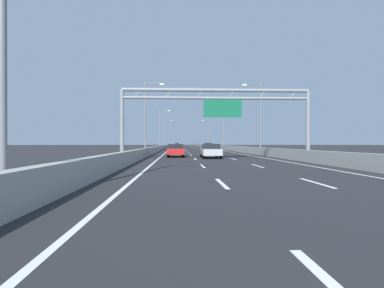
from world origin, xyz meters
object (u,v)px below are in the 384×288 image
(streetlamp_left_mid, at_px, (147,113))
(streetlamp_right_mid, at_px, (259,114))
(sign_gantry, at_px, (217,105))
(silver_car, at_px, (211,151))
(streetlamp_left_distant, at_px, (166,132))
(streetlamp_right_distant, at_px, (209,132))
(red_car, at_px, (176,150))
(green_car, at_px, (208,146))
(black_car, at_px, (177,145))
(streetlamp_right_far, at_px, (223,127))
(streetlamp_left_far, at_px, (161,127))

(streetlamp_left_mid, relative_size, streetlamp_right_mid, 1.00)
(sign_gantry, height_order, silver_car, sign_gantry)
(sign_gantry, bearing_deg, silver_car, 94.33)
(streetlamp_left_distant, relative_size, streetlamp_right_distant, 1.00)
(streetlamp_right_mid, relative_size, red_car, 2.22)
(streetlamp_right_distant, relative_size, green_car, 2.21)
(silver_car, bearing_deg, streetlamp_left_distant, 95.19)
(streetlamp_left_mid, relative_size, black_car, 2.15)
(streetlamp_left_mid, xyz_separation_m, silver_car, (7.30, -11.07, -4.66))
(streetlamp_right_distant, height_order, silver_car, streetlamp_right_distant)
(streetlamp_right_far, xyz_separation_m, streetlamp_right_distant, (0.00, 34.68, 0.00))
(green_car, xyz_separation_m, silver_car, (-3.71, -41.88, -0.03))
(red_car, xyz_separation_m, green_car, (7.17, 38.99, 0.05))
(streetlamp_left_mid, xyz_separation_m, green_car, (11.01, 30.82, -4.63))
(streetlamp_left_far, xyz_separation_m, red_car, (3.84, -42.85, -4.68))
(streetlamp_left_far, xyz_separation_m, green_car, (11.01, -3.86, -4.63))
(streetlamp_right_mid, distance_m, streetlamp_right_distant, 69.36)
(streetlamp_right_far, xyz_separation_m, silver_car, (-7.63, -45.75, -4.66))
(streetlamp_right_mid, height_order, silver_car, streetlamp_right_mid)
(streetlamp_left_far, distance_m, streetlamp_right_far, 14.93)
(streetlamp_right_mid, bearing_deg, black_car, 96.94)
(sign_gantry, bearing_deg, streetlamp_right_distant, 84.95)
(streetlamp_right_distant, bearing_deg, red_car, -98.14)
(streetlamp_left_distant, relative_size, green_car, 2.21)
(streetlamp_right_mid, xyz_separation_m, green_car, (-3.92, 30.82, -4.63))
(streetlamp_right_mid, bearing_deg, streetlamp_right_far, 90.00)
(streetlamp_right_distant, bearing_deg, streetlamp_right_far, -90.00)
(streetlamp_left_far, relative_size, black_car, 2.15)
(red_car, relative_size, black_car, 0.97)
(red_car, distance_m, silver_car, 4.51)
(streetlamp_left_far, relative_size, streetlamp_left_distant, 1.00)
(streetlamp_left_far, distance_m, silver_car, 46.56)
(sign_gantry, relative_size, silver_car, 3.81)
(streetlamp_right_distant, distance_m, black_car, 24.48)
(streetlamp_left_distant, distance_m, streetlamp_right_distant, 14.93)
(streetlamp_right_distant, bearing_deg, streetlamp_left_distant, 180.00)
(streetlamp_left_distant, bearing_deg, red_car, -87.17)
(sign_gantry, xyz_separation_m, streetlamp_left_mid, (-7.54, 14.21, 0.53))
(streetlamp_left_far, xyz_separation_m, black_car, (3.89, 56.03, -4.66))
(green_car, height_order, black_car, green_car)
(sign_gantry, xyz_separation_m, streetlamp_left_distant, (-7.54, 83.58, 0.53))
(streetlamp_right_mid, bearing_deg, silver_car, -124.59)
(streetlamp_left_far, distance_m, streetlamp_left_distant, 34.68)
(green_car, distance_m, black_car, 60.31)
(streetlamp_right_mid, distance_m, streetlamp_right_far, 34.68)
(streetlamp_left_far, height_order, red_car, streetlamp_left_far)
(streetlamp_right_far, height_order, red_car, streetlamp_right_far)
(silver_car, distance_m, black_car, 101.83)
(streetlamp_left_distant, bearing_deg, silver_car, -84.81)
(streetlamp_right_mid, distance_m, streetlamp_left_far, 37.76)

